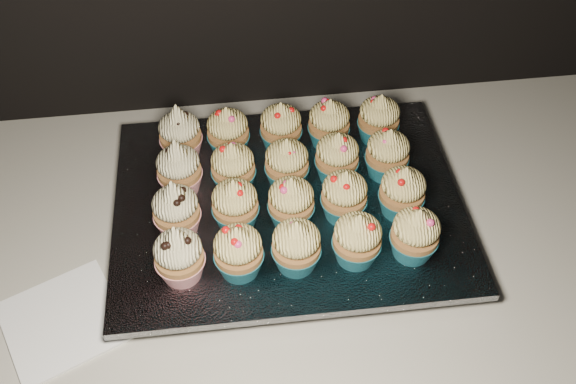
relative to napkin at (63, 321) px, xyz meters
The scene contains 25 objects.
cabinet 0.69m from the napkin, 12.25° to the left, with size 2.40×0.60×0.86m, color black.
worktop 0.50m from the napkin, 12.25° to the left, with size 2.44×0.64×0.04m, color beige.
napkin is the anchor object (origin of this frame).
baking_tray 0.33m from the napkin, 24.72° to the left, with size 0.45×0.34×0.02m, color black.
foil_lining 0.34m from the napkin, 24.72° to the left, with size 0.49×0.38×0.01m, color silver.
cupcake_0 0.17m from the napkin, 11.10° to the left, with size 0.06×0.06×0.10m.
cupcake_1 0.24m from the napkin, ahead, with size 0.06×0.06×0.08m.
cupcake_2 0.31m from the napkin, ahead, with size 0.06×0.06×0.08m.
cupcake_3 0.38m from the napkin, ahead, with size 0.06×0.06×0.08m.
cupcake_4 0.46m from the napkin, ahead, with size 0.06×0.06×0.08m.
cupcake_5 0.20m from the napkin, 34.71° to the left, with size 0.06×0.06×0.10m.
cupcake_6 0.26m from the napkin, 24.89° to the left, with size 0.06×0.06×0.08m.
cupcake_7 0.33m from the napkin, 18.40° to the left, with size 0.06×0.06×0.08m.
cupcake_8 0.40m from the napkin, 15.47° to the left, with size 0.06×0.06×0.08m.
cupcake_9 0.47m from the napkin, 12.52° to the left, with size 0.06×0.06×0.08m.
cupcake_10 0.25m from the napkin, 49.20° to the left, with size 0.06×0.06×0.10m.
cupcake_11 0.30m from the napkin, 37.24° to the left, with size 0.06×0.06×0.08m.
cupcake_12 0.36m from the napkin, 29.62° to the left, with size 0.06×0.06×0.08m.
cupcake_13 0.42m from the napkin, 25.14° to the left, with size 0.06×0.06×0.08m.
cupcake_14 0.49m from the napkin, 21.25° to the left, with size 0.06×0.06×0.08m.
cupcake_15 0.31m from the napkin, 57.97° to the left, with size 0.06×0.06×0.10m.
cupcake_16 0.35m from the napkin, 47.66° to the left, with size 0.06×0.06×0.08m.
cupcake_17 0.40m from the napkin, 39.29° to the left, with size 0.06×0.06×0.08m.
cupcake_18 0.46m from the napkin, 33.37° to the left, with size 0.06×0.06×0.08m.
cupcake_19 0.52m from the napkin, 28.84° to the left, with size 0.06×0.06×0.08m.
Camera 1 is at (-0.26, 1.14, 1.61)m, focal length 40.00 mm.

